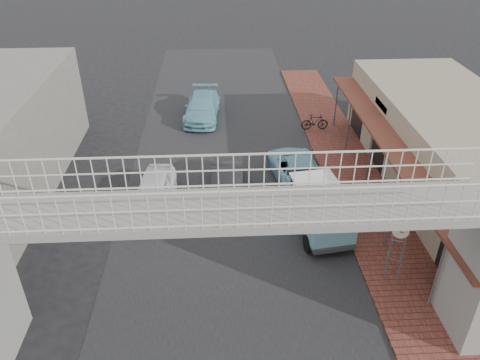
{
  "coord_description": "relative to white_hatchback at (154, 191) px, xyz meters",
  "views": [
    {
      "loc": [
        -0.44,
        -14.49,
        12.49
      ],
      "look_at": [
        0.52,
        3.02,
        1.8
      ],
      "focal_mm": 35.0,
      "sensor_mm": 36.0,
      "label": 1
    }
  ],
  "objects": [
    {
      "name": "footbridge",
      "position": [
        3.45,
        -7.99,
        2.45
      ],
      "size": [
        16.4,
        2.4,
        6.34
      ],
      "color": "gray",
      "rests_on": "ground"
    },
    {
      "name": "motorcycle_near",
      "position": [
        10.57,
        0.07,
        -0.2
      ],
      "size": [
        1.65,
        0.7,
        0.84
      ],
      "primitive_type": "imported",
      "rotation": [
        0.0,
        0.0,
        1.66
      ],
      "color": "black",
      "rests_on": "sidewalk"
    },
    {
      "name": "shophouse_row",
      "position": [
        14.42,
        0.01,
        1.28
      ],
      "size": [
        7.2,
        18.0,
        4.0
      ],
      "color": "gray",
      "rests_on": "ground"
    },
    {
      "name": "street_clock",
      "position": [
        9.43,
        -5.58,
        1.49
      ],
      "size": [
        0.66,
        0.62,
        2.55
      ],
      "rotation": [
        0.0,
        0.0,
        -0.33
      ],
      "color": "#59595B",
      "rests_on": "sidewalk"
    },
    {
      "name": "angkot_van",
      "position": [
        7.26,
        -2.27,
        0.59
      ],
      "size": [
        2.45,
        4.46,
        2.08
      ],
      "rotation": [
        0.0,
        0.0,
        0.14
      ],
      "color": "black",
      "rests_on": "ground"
    },
    {
      "name": "angkot_far",
      "position": [
        2.1,
        10.03,
        0.02
      ],
      "size": [
        2.5,
        5.29,
        1.49
      ],
      "primitive_type": "imported",
      "rotation": [
        0.0,
        0.0,
        -0.08
      ],
      "color": "#73B8C8",
      "rests_on": "ground"
    },
    {
      "name": "arrow_sign",
      "position": [
        10.46,
        -3.97,
        1.78
      ],
      "size": [
        1.8,
        1.2,
        2.98
      ],
      "rotation": [
        0.0,
        0.0,
        -0.28
      ],
      "color": "#59595B",
      "rests_on": "sidewalk"
    },
    {
      "name": "sidewalk",
      "position": [
        9.95,
        -0.99,
        -0.68
      ],
      "size": [
        3.0,
        40.0,
        0.1
      ],
      "primitive_type": "cube",
      "color": "brown",
      "rests_on": "ground"
    },
    {
      "name": "motorcycle_far",
      "position": [
        9.03,
        7.59,
        -0.13
      ],
      "size": [
        1.67,
        0.48,
        1.0
      ],
      "primitive_type": "imported",
      "rotation": [
        0.0,
        0.0,
        1.58
      ],
      "color": "black",
      "rests_on": "sidewalk"
    },
    {
      "name": "dark_sedan",
      "position": [
        3.45,
        0.89,
        -0.01
      ],
      "size": [
        1.73,
        4.42,
        1.43
      ],
      "primitive_type": "imported",
      "rotation": [
        0.0,
        0.0,
        -0.05
      ],
      "color": "black",
      "rests_on": "ground"
    },
    {
      "name": "ground",
      "position": [
        3.45,
        -3.99,
        -0.73
      ],
      "size": [
        120.0,
        120.0,
        0.0
      ],
      "primitive_type": "plane",
      "color": "black",
      "rests_on": "ground"
    },
    {
      "name": "white_hatchback",
      "position": [
        0.0,
        0.0,
        0.0
      ],
      "size": [
        2.05,
        4.39,
        1.45
      ],
      "primitive_type": "imported",
      "rotation": [
        0.0,
        0.0,
        -0.08
      ],
      "color": "white",
      "rests_on": "ground"
    },
    {
      "name": "road_strip",
      "position": [
        3.45,
        -3.99,
        -0.72
      ],
      "size": [
        10.0,
        60.0,
        0.01
      ],
      "primitive_type": "cube",
      "color": "black",
      "rests_on": "ground"
    },
    {
      "name": "angkot_curb",
      "position": [
        6.98,
        1.87,
        -0.04
      ],
      "size": [
        2.88,
        5.2,
        1.38
      ],
      "primitive_type": "imported",
      "rotation": [
        0.0,
        0.0,
        3.26
      ],
      "color": "#79BCD2",
      "rests_on": "ground"
    }
  ]
}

